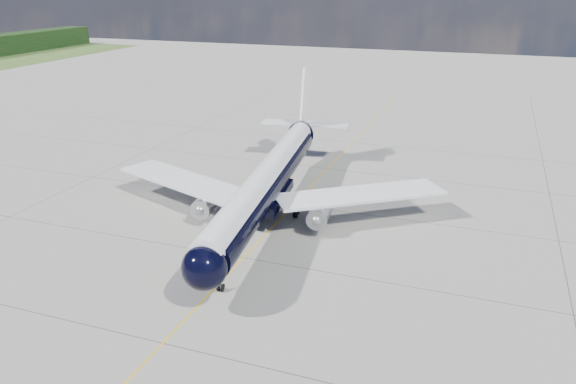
% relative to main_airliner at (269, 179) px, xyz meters
% --- Properties ---
extents(ground, '(320.00, 320.00, 0.00)m').
position_rel_main_airliner_xyz_m(ground, '(1.67, 8.72, -4.42)').
color(ground, '#98958D').
rests_on(ground, ground).
extents(taxiway_centerline, '(0.16, 160.00, 0.01)m').
position_rel_main_airliner_xyz_m(taxiway_centerline, '(1.67, 3.72, -4.41)').
color(taxiway_centerline, '#E1AC0B').
rests_on(taxiway_centerline, ground).
extents(main_airliner, '(40.15, 49.22, 14.24)m').
position_rel_main_airliner_xyz_m(main_airliner, '(0.00, 0.00, 0.00)').
color(main_airliner, black).
rests_on(main_airliner, ground).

